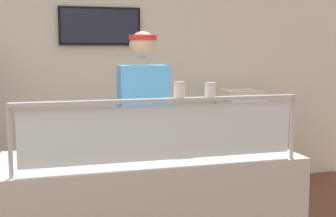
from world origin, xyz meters
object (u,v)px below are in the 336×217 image
pizza_server (173,147)px  worker_figure (144,128)px  pizza_box_stack (240,102)px  parmesan_shaker (179,91)px  pepper_flake_shaker (210,91)px  pizza_tray (176,149)px

pizza_server → worker_figure: 0.65m
pizza_server → pizza_box_stack: bearing=44.8°
parmesan_shaker → pizza_box_stack: 2.61m
parmesan_shaker → worker_figure: worker_figure is taller
pizza_server → parmesan_shaker: bearing=-109.2°
pizza_server → parmesan_shaker: (-0.06, -0.33, 0.40)m
parmesan_shaker → pepper_flake_shaker: bearing=-0.0°
pizza_tray → parmesan_shaker: size_ratio=4.51×
pizza_tray → worker_figure: size_ratio=0.24×
pizza_tray → pepper_flake_shaker: pepper_flake_shaker is taller
pizza_server → pepper_flake_shaker: bearing=-77.8°
parmesan_shaker → pizza_box_stack: (1.40, 2.17, -0.35)m
pizza_server → pepper_flake_shaker: 0.53m
pizza_tray → worker_figure: worker_figure is taller
parmesan_shaker → pepper_flake_shaker: size_ratio=1.09×
pizza_server → parmesan_shaker: 0.52m
pepper_flake_shaker → worker_figure: (-0.17, 0.98, -0.38)m
pizza_server → pizza_box_stack: 2.28m
worker_figure → pizza_box_stack: bearing=40.7°
pizza_tray → worker_figure: (-0.07, 0.63, 0.04)m
pepper_flake_shaker → worker_figure: size_ratio=0.05×
pizza_box_stack → worker_figure: bearing=-139.3°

